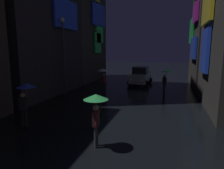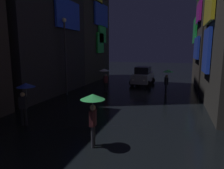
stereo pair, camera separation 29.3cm
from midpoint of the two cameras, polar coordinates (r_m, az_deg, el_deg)
name	(u,v)px [view 1 (the left image)]	position (r m, az deg, el deg)	size (l,w,h in m)	color
building_left_far	(80,25)	(25.47, -9.39, 16.53)	(4.25, 7.79, 13.39)	#33302D
building_right_far	(216,25)	(23.52, 27.23, 14.82)	(4.25, 8.23, 12.32)	#2D2826
pedestrian_midstreet_centre_clear	(103,74)	(17.16, -3.04, 3.07)	(0.90, 0.90, 2.12)	black
pedestrian_foreground_right_blue	(25,93)	(10.45, -24.27, -2.14)	(0.90, 0.90, 2.12)	black
pedestrian_far_right_green	(166,75)	(16.93, 14.65, 2.68)	(0.90, 0.90, 2.12)	#2D2D38
pedestrian_foreground_left_green	(96,106)	(7.35, -5.78, -6.08)	(0.90, 0.90, 2.12)	#2D2D38
car_distant	(140,76)	(21.73, 7.74, 2.44)	(2.37, 4.21, 1.92)	#99999E
streetlamp_left_far	(63,48)	(16.64, -14.21, 9.96)	(0.36, 0.36, 6.18)	#2D2D33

